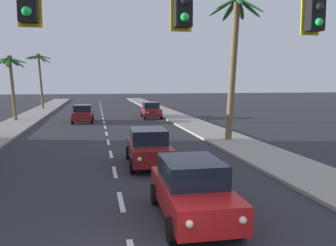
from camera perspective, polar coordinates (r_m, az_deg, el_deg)
The scene contains 10 objects.
sidewalk_right at distance 27.69m, azimuth 6.61°, elevation -1.31°, with size 3.20×110.00×0.14m, color #9E998E.
lane_markings at distance 26.10m, azimuth -8.79°, elevation -1.97°, with size 4.28×87.15×0.01m.
traffic_signal_mast at distance 7.63m, azimuth 15.03°, elevation 14.12°, with size 11.25×0.41×6.71m.
sedan_lead_at_stop_bar at distance 10.27m, azimuth 3.87°, elevation -10.45°, with size 2.01×4.48×1.68m.
sedan_third_in_queue at distance 16.67m, azimuth -3.12°, elevation -3.80°, with size 2.06×4.49×1.68m.
sedan_oncoming_far at distance 35.08m, azimuth -13.43°, elevation 1.51°, with size 2.03×4.48×1.68m.
sedan_parked_nearest_kerb at distance 38.33m, azimuth -2.74°, elevation 2.10°, with size 2.03×4.48×1.68m.
palm_left_third at distance 37.79m, azimuth -23.82°, elevation 7.49°, with size 3.26×3.08×6.39m.
palm_left_farthest at distance 53.21m, azimuth -19.85°, elevation 8.19°, with size 3.62×3.77×7.76m.
palm_right_second at distance 23.56m, azimuth 10.54°, elevation 11.99°, with size 3.58×3.69×9.35m.
Camera 1 is at (-0.73, -6.07, 3.86)m, focal length 38.20 mm.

